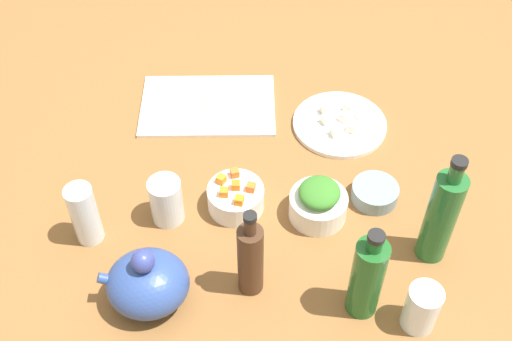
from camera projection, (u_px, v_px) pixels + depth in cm
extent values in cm
cube|color=brown|center=(256.00, 189.00, 149.20)|extent=(190.00, 190.00, 3.00)
cube|color=white|center=(208.00, 106.00, 165.41)|extent=(34.24, 22.91, 1.00)
cylinder|color=white|center=(340.00, 124.00, 160.69)|extent=(23.16, 23.16, 1.20)
cylinder|color=white|center=(318.00, 206.00, 140.16)|extent=(12.56, 12.56, 5.89)
cylinder|color=white|center=(236.00, 198.00, 141.86)|extent=(12.40, 12.40, 5.68)
cylinder|color=gray|center=(375.00, 193.00, 144.12)|extent=(10.37, 10.37, 3.72)
ellipsoid|color=#2F498D|center=(148.00, 283.00, 123.96)|extent=(16.00, 14.85, 11.35)
sphere|color=#35418E|center=(143.00, 261.00, 118.42)|extent=(4.48, 4.48, 4.48)
cylinder|color=#2F498D|center=(111.00, 280.00, 122.79)|extent=(5.38, 2.00, 3.93)
cylinder|color=#1F5D24|center=(367.00, 279.00, 119.99)|extent=(6.24, 6.24, 19.34)
cylinder|color=#1F5D24|center=(375.00, 244.00, 111.80)|extent=(2.81, 2.81, 2.73)
cylinder|color=black|center=(376.00, 237.00, 110.34)|extent=(3.12, 3.12, 1.20)
cylinder|color=#472B1B|center=(250.00, 260.00, 123.63)|extent=(5.02, 5.02, 17.86)
cylinder|color=#472B1B|center=(250.00, 226.00, 115.60)|extent=(2.26, 2.26, 3.78)
cylinder|color=black|center=(250.00, 217.00, 113.75)|extent=(2.51, 2.51, 1.20)
cylinder|color=#23642C|center=(440.00, 218.00, 127.37)|extent=(6.18, 6.18, 22.69)
cylinder|color=#23642C|center=(456.00, 173.00, 117.42)|extent=(2.78, 2.78, 4.13)
cylinder|color=black|center=(460.00, 163.00, 115.44)|extent=(3.09, 3.09, 1.20)
cylinder|color=white|center=(422.00, 308.00, 120.80)|extent=(6.54, 6.54, 10.61)
cylinder|color=white|center=(84.00, 214.00, 132.91)|extent=(5.75, 5.75, 15.00)
cylinder|color=white|center=(166.00, 201.00, 137.94)|extent=(7.08, 7.08, 10.98)
cube|color=orange|center=(251.00, 187.00, 138.99)|extent=(2.23, 2.23, 1.80)
cube|color=orange|center=(224.00, 192.00, 138.05)|extent=(1.97, 1.97, 1.80)
cube|color=orange|center=(236.00, 185.00, 139.35)|extent=(1.85, 1.85, 1.80)
cube|color=orange|center=(239.00, 200.00, 136.57)|extent=(2.19, 2.19, 1.80)
cube|color=orange|center=(221.00, 179.00, 140.55)|extent=(2.50, 2.50, 1.80)
cube|color=orange|center=(235.00, 173.00, 141.80)|extent=(2.18, 2.18, 1.80)
ellipsoid|color=#387728|center=(320.00, 192.00, 136.69)|extent=(11.69, 11.92, 3.45)
cube|color=white|center=(327.00, 119.00, 159.37)|extent=(3.00, 3.00, 2.20)
cube|color=silver|center=(336.00, 132.00, 156.43)|extent=(2.74, 2.74, 2.20)
cube|color=silver|center=(345.00, 117.00, 160.00)|extent=(3.05, 3.05, 2.20)
cube|color=white|center=(352.00, 127.00, 157.49)|extent=(3.03, 3.03, 2.20)
cube|color=#F1E0C9|center=(325.00, 109.00, 161.85)|extent=(2.63, 2.63, 2.20)
cube|color=white|center=(349.00, 107.00, 162.38)|extent=(3.11, 3.11, 2.20)
cube|color=white|center=(360.00, 119.00, 159.53)|extent=(2.79, 2.79, 2.20)
pyramid|color=beige|center=(190.00, 88.00, 167.40)|extent=(6.29, 6.18, 2.40)
pyramid|color=beige|center=(209.00, 102.00, 163.21)|extent=(6.27, 5.82, 3.16)
pyramid|color=beige|center=(235.00, 105.00, 162.55)|extent=(6.24, 6.61, 2.99)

